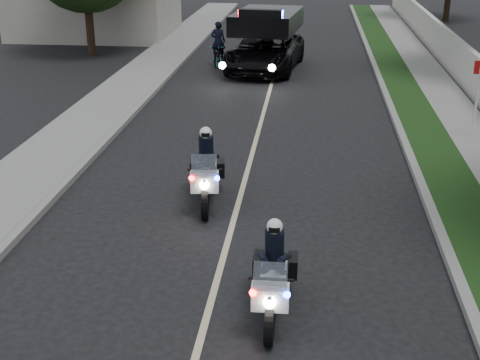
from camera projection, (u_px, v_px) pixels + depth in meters
The scene contains 16 objects.
ground at pixel (205, 322), 10.11m from camera, with size 120.00×120.00×0.00m, color black.
curb_right at pixel (400, 132), 18.90m from camera, with size 0.20×60.00×0.15m, color gray.
grass_verge at pixel (425, 133), 18.83m from camera, with size 1.20×60.00×0.16m, color #193814.
sidewalk_right at pixel (472, 134), 18.70m from camera, with size 1.40×60.00×0.16m, color gray.
curb_left at pixel (123, 123), 19.74m from camera, with size 0.20×60.00×0.15m, color gray.
sidewalk_left at pixel (88, 122), 19.85m from camera, with size 2.00×60.00×0.16m, color gray.
lane_marking at pixel (259, 130), 19.35m from camera, with size 0.12×50.00×0.01m, color #BFB78C.
police_moto_left at pixel (207, 202), 14.38m from camera, with size 0.70×1.99×1.69m, color silver, non-canonical shape.
police_moto_right at pixel (272, 313), 10.33m from camera, with size 0.65×1.86×1.58m, color silver, non-canonical shape.
police_suv at pixel (265, 70), 27.12m from camera, with size 2.61×5.65×2.75m, color black.
bicycle at pixel (219, 65), 27.92m from camera, with size 0.59×1.68×0.88m, color black.
cyclist at pixel (219, 65), 27.92m from camera, with size 0.59×0.40×1.65m, color black.
sign_post at pixel (471, 141), 18.34m from camera, with size 0.37×0.37×2.33m, color red, non-canonical shape.
tree_right_e at pixel (445, 21), 40.30m from camera, with size 5.59×5.59×9.32m, color black, non-canonical shape.
tree_left_near at pixel (92, 55), 30.12m from camera, with size 5.23×5.23×8.72m, color #1E3B13, non-canonical shape.
tree_left_far at pixel (121, 26), 38.35m from camera, with size 6.93×6.93×11.55m, color black, non-canonical shape.
Camera 1 is at (1.47, -8.48, 5.77)m, focal length 49.05 mm.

